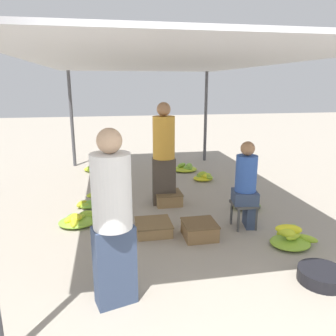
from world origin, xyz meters
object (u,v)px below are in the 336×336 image
at_px(banana_pile_left_0, 92,203).
at_px(banana_pile_right_3, 291,238).
at_px(crate_mid, 153,227).
at_px(banana_pile_right_2, 185,168).
at_px(stool, 244,207).
at_px(banana_pile_left_2, 78,220).
at_px(crate_far, 168,198).
at_px(banana_pile_right_1, 204,177).
at_px(vendor_foreground, 113,217).
at_px(vendor_seated, 247,184).
at_px(shopper_walking_mid, 164,153).
at_px(banana_pile_left_1, 96,169).
at_px(banana_pile_right_0, 247,205).
at_px(crate_near, 200,230).
at_px(basin_black, 322,276).

distance_m(banana_pile_left_0, banana_pile_right_3, 3.23).
relative_size(banana_pile_left_0, crate_mid, 1.03).
bearing_deg(crate_mid, banana_pile_left_0, 126.90).
bearing_deg(banana_pile_right_2, stool, -88.41).
bearing_deg(banana_pile_left_2, crate_far, 21.91).
relative_size(stool, banana_pile_right_2, 0.64).
bearing_deg(banana_pile_right_1, vendor_foreground, -117.82).
relative_size(stool, vendor_seated, 0.30).
distance_m(crate_mid, shopper_walking_mid, 1.45).
height_order(stool, banana_pile_left_0, stool).
bearing_deg(banana_pile_right_1, banana_pile_left_1, 151.99).
height_order(stool, banana_pile_right_1, stool).
height_order(banana_pile_right_0, crate_near, crate_near).
height_order(basin_black, crate_near, crate_near).
relative_size(banana_pile_right_1, banana_pile_right_2, 0.75).
height_order(banana_pile_right_0, banana_pile_right_2, banana_pile_right_2).
height_order(banana_pile_right_3, shopper_walking_mid, shopper_walking_mid).
bearing_deg(basin_black, crate_far, 114.41).
distance_m(banana_pile_left_2, banana_pile_right_1, 3.15).
relative_size(vendor_foreground, banana_pile_left_0, 3.30).
relative_size(banana_pile_left_0, banana_pile_left_1, 0.90).
distance_m(banana_pile_right_3, crate_mid, 1.85).
relative_size(basin_black, crate_mid, 1.01).
bearing_deg(banana_pile_left_0, crate_near, -44.00).
xyz_separation_m(vendor_foreground, crate_near, (1.17, 1.19, -0.77)).
distance_m(basin_black, banana_pile_left_0, 3.69).
bearing_deg(banana_pile_right_2, vendor_seated, -88.09).
xyz_separation_m(vendor_foreground, banana_pile_left_2, (-0.52, 1.94, -0.81)).
relative_size(banana_pile_right_0, crate_far, 1.20).
xyz_separation_m(banana_pile_left_0, banana_pile_right_2, (2.14, 2.02, 0.00)).
bearing_deg(stool, banana_pile_right_0, 62.23).
height_order(stool, vendor_seated, vendor_seated).
height_order(banana_pile_left_2, banana_pile_right_1, banana_pile_right_1).
bearing_deg(banana_pile_left_1, crate_near, -68.94).
bearing_deg(vendor_seated, banana_pile_right_3, -60.87).
distance_m(banana_pile_left_0, banana_pile_left_2, 0.73).
relative_size(stool, basin_black, 0.76).
height_order(basin_black, banana_pile_right_3, banana_pile_right_3).
height_order(basin_black, crate_mid, crate_mid).
distance_m(vendor_seated, banana_pile_left_2, 2.56).
relative_size(banana_pile_right_2, banana_pile_right_3, 0.94).
bearing_deg(banana_pile_left_0, banana_pile_left_1, 89.60).
bearing_deg(banana_pile_right_1, crate_far, -128.92).
relative_size(stool, banana_pile_left_1, 0.67).
relative_size(vendor_foreground, banana_pile_left_1, 2.96).
distance_m(crate_near, shopper_walking_mid, 1.63).
xyz_separation_m(banana_pile_right_1, crate_near, (-0.84, -2.63, 0.02)).
relative_size(basin_black, banana_pile_right_3, 0.79).
bearing_deg(stool, banana_pile_left_1, 121.12).
bearing_deg(basin_black, vendor_seated, 99.97).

